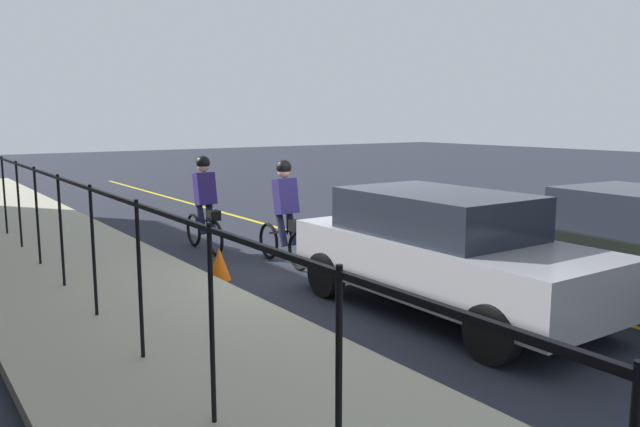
{
  "coord_description": "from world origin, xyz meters",
  "views": [
    {
      "loc": [
        -7.44,
        5.77,
        2.54
      ],
      "look_at": [
        0.77,
        0.07,
        1.0
      ],
      "focal_mm": 35.27,
      "sensor_mm": 36.0,
      "label": 1
    }
  ],
  "objects_px": {
    "parked_sedan_rear": "(443,250)",
    "traffic_cone_near": "(219,264)",
    "cyclist_lead": "(205,204)",
    "cyclist_follow": "(285,213)"
  },
  "relations": [
    {
      "from": "cyclist_lead",
      "to": "parked_sedan_rear",
      "type": "bearing_deg",
      "value": -167.82
    },
    {
      "from": "traffic_cone_near",
      "to": "cyclist_follow",
      "type": "bearing_deg",
      "value": -80.17
    },
    {
      "from": "cyclist_lead",
      "to": "traffic_cone_near",
      "type": "xyz_separation_m",
      "value": [
        -2.07,
        0.71,
        -0.65
      ]
    },
    {
      "from": "cyclist_follow",
      "to": "traffic_cone_near",
      "type": "relative_size",
      "value": 3.52
    },
    {
      "from": "cyclist_lead",
      "to": "cyclist_follow",
      "type": "relative_size",
      "value": 1.0
    },
    {
      "from": "cyclist_lead",
      "to": "cyclist_follow",
      "type": "height_order",
      "value": "same"
    },
    {
      "from": "parked_sedan_rear",
      "to": "traffic_cone_near",
      "type": "xyz_separation_m",
      "value": [
        3.16,
        1.68,
        -0.57
      ]
    },
    {
      "from": "parked_sedan_rear",
      "to": "traffic_cone_near",
      "type": "bearing_deg",
      "value": -151.77
    },
    {
      "from": "cyclist_lead",
      "to": "parked_sedan_rear",
      "type": "height_order",
      "value": "cyclist_lead"
    },
    {
      "from": "parked_sedan_rear",
      "to": "traffic_cone_near",
      "type": "relative_size",
      "value": 8.49
    }
  ]
}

